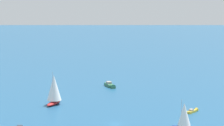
% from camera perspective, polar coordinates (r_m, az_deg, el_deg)
% --- Properties ---
extents(ground_plane, '(2000.00, 2000.00, 0.00)m').
position_cam_1_polar(ground_plane, '(146.44, 0.47, -8.20)').
color(ground_plane, '#1E517A').
extents(sailboat_near_centre, '(6.33, 7.39, 9.85)m').
position_cam_1_polar(sailboat_near_centre, '(140.95, 9.72, -7.04)').
color(sailboat_near_centre, '#23478C').
rests_on(sailboat_near_centre, ground_plane).
extents(motorboat_far_stbd, '(11.08, 4.66, 3.12)m').
position_cam_1_polar(motorboat_far_stbd, '(212.66, -0.25, -3.04)').
color(motorboat_far_stbd, '#33704C').
rests_on(motorboat_far_stbd, ground_plane).
extents(sailboat_inshore, '(10.98, 7.96, 13.89)m').
position_cam_1_polar(sailboat_inshore, '(174.97, -7.85, -3.56)').
color(sailboat_inshore, '#B21E1E').
rests_on(sailboat_inshore, ground_plane).
extents(motorboat_trailing, '(5.68, 5.88, 1.89)m').
position_cam_1_polar(motorboat_trailing, '(164.81, 10.89, -6.38)').
color(motorboat_trailing, gold).
rests_on(motorboat_trailing, ground_plane).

